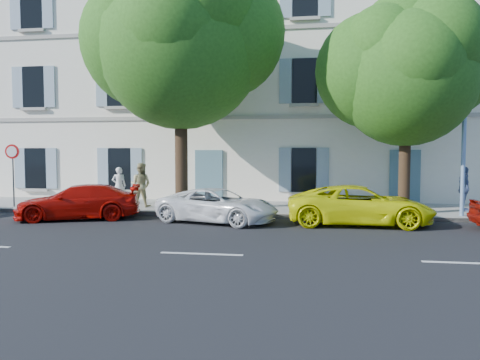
% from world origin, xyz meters
% --- Properties ---
extents(ground, '(90.00, 90.00, 0.00)m').
position_xyz_m(ground, '(0.00, 0.00, 0.00)').
color(ground, black).
extents(sidewalk, '(36.00, 4.50, 0.15)m').
position_xyz_m(sidewalk, '(0.00, 4.45, 0.07)').
color(sidewalk, '#A09E96').
rests_on(sidewalk, ground).
extents(kerb, '(36.00, 0.16, 0.16)m').
position_xyz_m(kerb, '(0.00, 2.28, 0.08)').
color(kerb, '#9E998E').
rests_on(kerb, ground).
extents(building, '(28.00, 7.00, 12.00)m').
position_xyz_m(building, '(0.00, 10.20, 6.00)').
color(building, white).
rests_on(building, ground).
extents(car_red_coupe, '(4.64, 3.05, 1.25)m').
position_xyz_m(car_red_coupe, '(-5.69, 0.88, 0.62)').
color(car_red_coupe, '#A90A04').
rests_on(car_red_coupe, ground).
extents(car_white_coupe, '(4.58, 3.05, 1.17)m').
position_xyz_m(car_white_coupe, '(-0.62, 0.93, 0.58)').
color(car_white_coupe, white).
rests_on(car_white_coupe, ground).
extents(car_yellow_supercar, '(4.76, 2.22, 1.32)m').
position_xyz_m(car_yellow_supercar, '(4.16, 1.11, 0.66)').
color(car_yellow_supercar, '#E4E709').
rests_on(car_yellow_supercar, ground).
extents(tree_left, '(6.25, 6.25, 9.68)m').
position_xyz_m(tree_left, '(-2.42, 2.80, 6.38)').
color(tree_left, '#3A2819').
rests_on(tree_left, sidewalk).
extents(tree_right, '(5.03, 5.03, 7.75)m').
position_xyz_m(tree_right, '(5.91, 3.05, 5.12)').
color(tree_right, '#3A2819').
rests_on(tree_right, sidewalk).
extents(road_sign, '(0.60, 0.11, 2.58)m').
position_xyz_m(road_sign, '(-9.62, 2.87, 2.01)').
color(road_sign, '#383A3D').
rests_on(road_sign, sidewalk).
extents(street_lamp, '(0.24, 1.59, 7.51)m').
position_xyz_m(street_lamp, '(7.84, 2.63, 4.41)').
color(street_lamp, '#7293BF').
rests_on(street_lamp, sidewalk).
extents(pedestrian_a, '(0.68, 0.56, 1.61)m').
position_xyz_m(pedestrian_a, '(-5.67, 4.38, 0.96)').
color(pedestrian_a, silver).
rests_on(pedestrian_a, sidewalk).
extents(pedestrian_b, '(0.92, 0.73, 1.81)m').
position_xyz_m(pedestrian_b, '(-4.40, 3.63, 1.05)').
color(pedestrian_b, tan).
rests_on(pedestrian_b, sidewalk).
extents(pedestrian_c, '(0.44, 1.01, 1.71)m').
position_xyz_m(pedestrian_c, '(8.33, 4.18, 1.01)').
color(pedestrian_c, '#4B5D8A').
rests_on(pedestrian_c, sidewalk).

